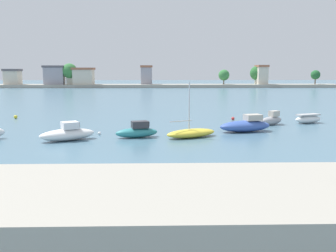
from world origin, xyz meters
The scene contains 12 objects.
ground_plane centered at (0.00, 0.00, 0.00)m, with size 400.00×400.00×0.00m, color slate.
seawall_embankment centered at (0.00, -6.71, 0.94)m, with size 82.41×6.33×1.87m, color #9E998C.
moored_boat_1 centered at (-2.85, 11.55, 0.57)m, with size 4.77×3.57×1.54m.
moored_boat_2 centered at (2.82, 12.76, 0.55)m, with size 3.85×2.14×1.42m.
moored_boat_3 centered at (7.48, 12.67, 0.39)m, with size 4.93×3.54×4.77m.
moored_boat_4 centered at (12.90, 15.56, 0.60)m, with size 5.42×3.15×1.62m.
moored_boat_5 centered at (16.65, 19.85, 0.55)m, with size 3.24×2.66×1.48m.
moored_boat_6 centered at (21.03, 20.99, 0.48)m, with size 3.50×2.21×1.01m.
mooring_buoy_0 centered at (13.31, 23.69, 0.19)m, with size 0.38×0.38×0.38m, color red.
mooring_buoy_1 centered at (-0.67, 14.17, 0.14)m, with size 0.28×0.28×0.28m, color white.
mooring_buoy_2 centered at (-12.48, 25.64, 0.22)m, with size 0.44×0.44×0.44m, color yellow.
distant_shoreline centered at (-3.13, 107.26, 2.30)m, with size 131.48×8.73×8.00m.
Camera 1 is at (4.68, -18.71, 5.75)m, focal length 39.52 mm.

